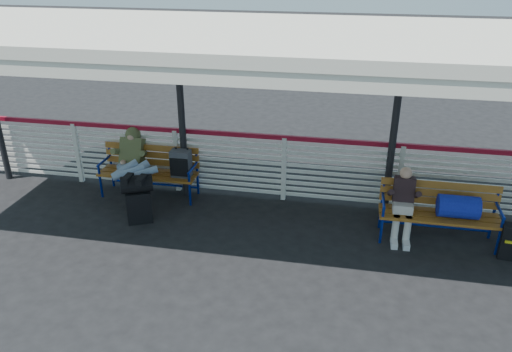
% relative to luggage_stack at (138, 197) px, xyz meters
% --- Properties ---
extents(ground, '(60.00, 60.00, 0.00)m').
position_rel_luggage_stack_xyz_m(ground, '(2.24, -0.65, -0.46)').
color(ground, black).
rests_on(ground, ground).
extents(fence, '(12.08, 0.08, 1.24)m').
position_rel_luggage_stack_xyz_m(fence, '(2.24, 1.25, 0.20)').
color(fence, silver).
rests_on(fence, ground).
extents(canopy, '(12.60, 3.60, 3.16)m').
position_rel_luggage_stack_xyz_m(canopy, '(2.24, 0.22, 2.58)').
color(canopy, silver).
rests_on(canopy, ground).
extents(luggage_stack, '(0.58, 0.47, 0.84)m').
position_rel_luggage_stack_xyz_m(luggage_stack, '(0.00, 0.00, 0.00)').
color(luggage_stack, black).
rests_on(luggage_stack, ground).
extents(bench_left, '(1.80, 0.56, 0.96)m').
position_rel_luggage_stack_xyz_m(bench_left, '(0.03, 0.98, 0.15)').
color(bench_left, '#A4671F').
rests_on(bench_left, ground).
extents(bench_right, '(1.80, 0.56, 0.92)m').
position_rel_luggage_stack_xyz_m(bench_right, '(4.92, 0.34, 0.14)').
color(bench_right, '#A4671F').
rests_on(bench_right, ground).
extents(traveler_man, '(0.94, 1.54, 0.77)m').
position_rel_luggage_stack_xyz_m(traveler_man, '(-0.35, 0.64, 0.26)').
color(traveler_man, '#879CB6').
rests_on(traveler_man, ground).
extents(companion_person, '(0.32, 0.66, 1.15)m').
position_rel_luggage_stack_xyz_m(companion_person, '(4.24, 0.33, 0.14)').
color(companion_person, beige).
rests_on(companion_person, ground).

